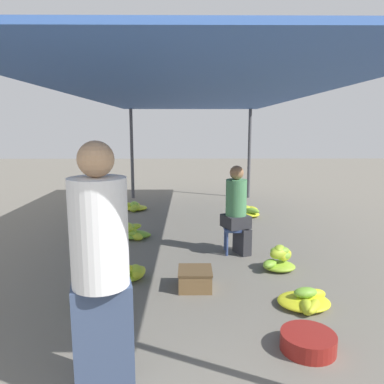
{
  "coord_description": "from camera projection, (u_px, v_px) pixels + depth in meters",
  "views": [
    {
      "loc": [
        -0.05,
        -1.65,
        1.83
      ],
      "look_at": [
        0.0,
        4.26,
        0.79
      ],
      "focal_mm": 35.0,
      "sensor_mm": 36.0,
      "label": 1
    }
  ],
  "objects": [
    {
      "name": "banana_pile_right_0",
      "position": [
        279.0,
        259.0,
        4.82
      ],
      "size": [
        0.48,
        0.42,
        0.33
      ],
      "color": "#ADC92D",
      "rests_on": "ground"
    },
    {
      "name": "vendor_foreground",
      "position": [
        101.0,
        271.0,
        2.43
      ],
      "size": [
        0.45,
        0.45,
        1.75
      ],
      "color": "#384766",
      "rests_on": "ground"
    },
    {
      "name": "vendor_seated",
      "position": [
        237.0,
        209.0,
        5.38
      ],
      "size": [
        0.45,
        0.45,
        1.29
      ],
      "color": "#2D2D33",
      "rests_on": "ground"
    },
    {
      "name": "banana_pile_left_2",
      "position": [
        135.0,
        207.0,
        8.26
      ],
      "size": [
        0.55,
        0.56,
        0.2
      ],
      "color": "#7BB636",
      "rests_on": "ground"
    },
    {
      "name": "banana_pile_left_3",
      "position": [
        100.0,
        299.0,
        3.84
      ],
      "size": [
        0.49,
        0.42,
        0.2
      ],
      "color": "#78B437",
      "rests_on": "ground"
    },
    {
      "name": "banana_pile_left_0",
      "position": [
        126.0,
        272.0,
        4.55
      ],
      "size": [
        0.58,
        0.42,
        0.2
      ],
      "color": "#B8CE2B",
      "rests_on": "ground"
    },
    {
      "name": "canopy_post_back_left",
      "position": [
        132.0,
        154.0,
        9.55
      ],
      "size": [
        0.08,
        0.08,
        2.27
      ],
      "primitive_type": "cylinder",
      "color": "#4C4C51",
      "rests_on": "ground"
    },
    {
      "name": "stool",
      "position": [
        235.0,
        232.0,
        5.45
      ],
      "size": [
        0.34,
        0.34,
        0.39
      ],
      "color": "#384C84",
      "rests_on": "ground"
    },
    {
      "name": "banana_pile_right_1",
      "position": [
        306.0,
        301.0,
        3.83
      ],
      "size": [
        0.54,
        0.55,
        0.2
      ],
      "color": "#C6D429",
      "rests_on": "ground"
    },
    {
      "name": "canopy_tarp",
      "position": [
        192.0,
        95.0,
        5.6
      ],
      "size": [
        3.4,
        8.04,
        0.04
      ],
      "primitive_type": "cube",
      "color": "#33569E",
      "rests_on": "canopy_post_front_left"
    },
    {
      "name": "banana_pile_left_1",
      "position": [
        133.0,
        233.0,
        6.21
      ],
      "size": [
        0.56,
        0.53,
        0.26
      ],
      "color": "#AAC82E",
      "rests_on": "ground"
    },
    {
      "name": "basin_black",
      "position": [
        308.0,
        342.0,
        3.09
      ],
      "size": [
        0.46,
        0.46,
        0.15
      ],
      "color": "maroon",
      "rests_on": "ground"
    },
    {
      "name": "banana_pile_right_2",
      "position": [
        249.0,
        212.0,
        7.7
      ],
      "size": [
        0.5,
        0.48,
        0.23
      ],
      "color": "#BDD02A",
      "rests_on": "ground"
    },
    {
      "name": "crate_near",
      "position": [
        195.0,
        279.0,
        4.27
      ],
      "size": [
        0.39,
        0.39,
        0.23
      ],
      "color": "brown",
      "rests_on": "ground"
    },
    {
      "name": "canopy_post_back_right",
      "position": [
        249.0,
        154.0,
        9.57
      ],
      "size": [
        0.08,
        0.08,
        2.27
      ],
      "primitive_type": "cylinder",
      "color": "#4C4C51",
      "rests_on": "ground"
    }
  ]
}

